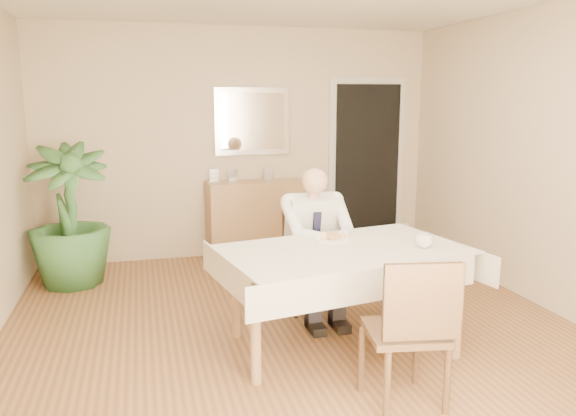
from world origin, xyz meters
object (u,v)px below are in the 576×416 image
object	(u,v)px
dining_table	(343,260)
coffee_mug	(424,241)
seated_man	(318,237)
chair_far	(308,254)
sideboard	(256,219)
potted_palm	(68,215)
chair_near	(411,325)

from	to	relation	value
dining_table	coffee_mug	xyz separation A→B (m)	(0.57, -0.13, 0.13)
seated_man	chair_far	bearing A→B (deg)	90.00
sideboard	potted_palm	distance (m)	2.04
sideboard	potted_palm	world-z (taller)	potted_palm
coffee_mug	chair_near	bearing A→B (deg)	-121.92
chair_near	chair_far	bearing A→B (deg)	102.35
sideboard	chair_far	bearing A→B (deg)	-89.54
chair_near	coffee_mug	distance (m)	0.95
chair_far	potted_palm	xyz separation A→B (m)	(-2.07, 1.15, 0.22)
seated_man	coffee_mug	distance (m)	0.92
dining_table	chair_near	xyz separation A→B (m)	(0.09, -0.90, -0.15)
chair_near	seated_man	size ratio (longest dim) A/B	0.74
dining_table	chair_near	world-z (taller)	chair_near
dining_table	seated_man	world-z (taller)	seated_man
coffee_mug	potted_palm	size ratio (longest dim) A/B	0.09
dining_table	sideboard	distance (m)	2.56
chair_near	coffee_mug	xyz separation A→B (m)	(0.48, 0.77, 0.28)
chair_far	coffee_mug	world-z (taller)	coffee_mug
seated_man	potted_palm	xyz separation A→B (m)	(-2.07, 1.44, 0.00)
chair_near	potted_palm	size ratio (longest dim) A/B	0.67
chair_near	sideboard	distance (m)	3.45
chair_far	chair_near	size ratio (longest dim) A/B	0.92
sideboard	dining_table	bearing A→B (deg)	-90.92
dining_table	potted_palm	world-z (taller)	potted_palm
chair_near	potted_palm	bearing A→B (deg)	135.96
coffee_mug	dining_table	bearing A→B (deg)	167.50
seated_man	chair_near	bearing A→B (deg)	-86.71
dining_table	seated_man	xyz separation A→B (m)	(-0.00, 0.59, 0.02)
dining_table	seated_man	bearing A→B (deg)	79.72
dining_table	sideboard	xyz separation A→B (m)	(-0.12, 2.55, -0.23)
seated_man	potted_palm	size ratio (longest dim) A/B	0.89
chair_far	seated_man	xyz separation A→B (m)	(-0.00, -0.28, 0.22)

